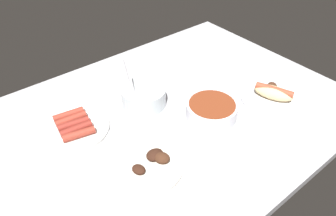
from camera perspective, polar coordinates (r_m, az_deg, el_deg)
ground_plane at (r=110.28cm, az=0.98°, el=-1.14°), size 120.00×90.00×3.00cm
plate_hotdog_assembled at (r=119.08cm, az=18.17°, el=2.16°), size 22.10×22.10×5.61cm
bowl_chili at (r=106.05cm, az=7.77°, el=-0.31°), size 16.97×16.97×5.53cm
plate_sausages at (r=106.02cm, az=-16.37°, el=-3.17°), size 22.24×22.24×3.43cm
bowl_coleslaw at (r=110.47cm, az=-4.34°, el=2.21°), size 15.28×15.28×16.04cm
plate_grilled_meat at (r=91.32cm, az=-3.33°, el=-9.90°), size 20.32×20.32×3.84cm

